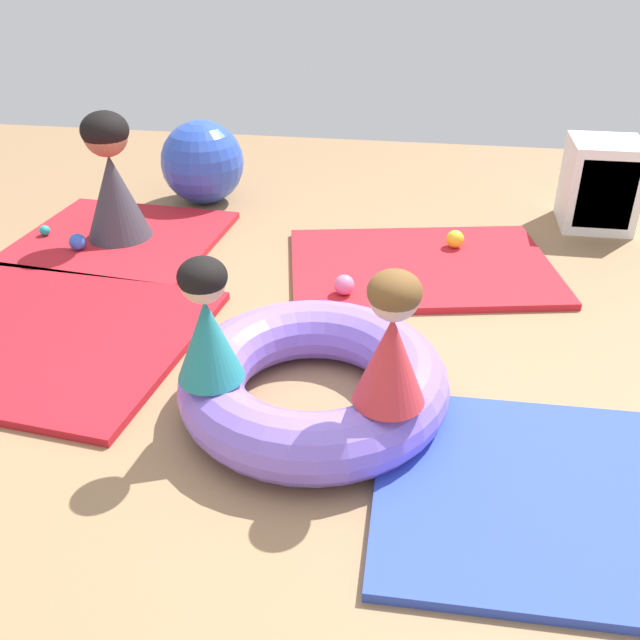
{
  "coord_description": "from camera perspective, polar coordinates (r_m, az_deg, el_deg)",
  "views": [
    {
      "loc": [
        0.39,
        -2.33,
        1.8
      ],
      "look_at": [
        -0.0,
        0.18,
        0.31
      ],
      "focal_mm": 39.37,
      "sensor_mm": 36.0,
      "label": 1
    }
  ],
  "objects": [
    {
      "name": "ground_plane",
      "position": [
        2.97,
        -0.47,
        -6.98
      ],
      "size": [
        8.0,
        8.0,
        0.0
      ],
      "primitive_type": "plane",
      "color": "#93704C"
    },
    {
      "name": "gym_mat_center_rear",
      "position": [
        3.69,
        -22.47,
        -1.09
      ],
      "size": [
        1.7,
        1.43,
        0.04
      ],
      "primitive_type": "cube",
      "rotation": [
        0.0,
        0.0,
        -0.11
      ],
      "color": "#B21923",
      "rests_on": "ground"
    },
    {
      "name": "gym_mat_near_right",
      "position": [
        2.68,
        19.33,
        -13.45
      ],
      "size": [
        1.35,
        1.05,
        0.04
      ],
      "primitive_type": "cube",
      "rotation": [
        0.0,
        0.0,
        0.01
      ],
      "color": "#2D47B7",
      "rests_on": "ground"
    },
    {
      "name": "gym_mat_front",
      "position": [
        4.12,
        8.23,
        4.34
      ],
      "size": [
        1.68,
        1.34,
        0.04
      ],
      "primitive_type": "cube",
      "rotation": [
        0.0,
        0.0,
        0.2
      ],
      "color": "red",
      "rests_on": "ground"
    },
    {
      "name": "gym_mat_far_right",
      "position": [
        4.61,
        -15.84,
        6.36
      ],
      "size": [
        1.26,
        1.18,
        0.04
      ],
      "primitive_type": "cube",
      "rotation": [
        0.0,
        0.0,
        -0.07
      ],
      "color": "red",
      "rests_on": "ground"
    },
    {
      "name": "inflatable_cushion",
      "position": [
        2.88,
        -0.62,
        -5.03
      ],
      "size": [
        1.11,
        1.11,
        0.27
      ],
      "primitive_type": "torus",
      "color": "#8466E0",
      "rests_on": "ground"
    },
    {
      "name": "child_in_teal",
      "position": [
        2.57,
        -9.21,
        -0.15
      ],
      "size": [
        0.27,
        0.27,
        0.49
      ],
      "rotation": [
        0.0,
        0.0,
        6.23
      ],
      "color": "teal",
      "rests_on": "inflatable_cushion"
    },
    {
      "name": "child_in_red",
      "position": [
        2.42,
        5.85,
        -1.71
      ],
      "size": [
        0.37,
        0.37,
        0.52
      ],
      "rotation": [
        0.0,
        0.0,
        5.71
      ],
      "color": "red",
      "rests_on": "inflatable_cushion"
    },
    {
      "name": "adult_seated",
      "position": [
        4.47,
        -16.55,
        11.0
      ],
      "size": [
        0.53,
        0.53,
        0.77
      ],
      "rotation": [
        0.0,
        0.0,
        4.23
      ],
      "color": "#383842",
      "rests_on": "gym_mat_far_right"
    },
    {
      "name": "play_ball_teal",
      "position": [
        4.75,
        -21.47,
        6.79
      ],
      "size": [
        0.07,
        0.07,
        0.07
      ],
      "primitive_type": "sphere",
      "color": "teal",
      "rests_on": "gym_mat_far_right"
    },
    {
      "name": "play_ball_blue",
      "position": [
        4.47,
        -19.11,
        6.03
      ],
      "size": [
        0.1,
        0.1,
        0.1
      ],
      "primitive_type": "sphere",
      "color": "blue",
      "rests_on": "gym_mat_far_right"
    },
    {
      "name": "play_ball_pink",
      "position": [
        3.71,
        1.98,
        2.87
      ],
      "size": [
        0.11,
        0.11,
        0.11
      ],
      "primitive_type": "sphere",
      "color": "pink",
      "rests_on": "gym_mat_front"
    },
    {
      "name": "play_ball_yellow",
      "position": [
        4.33,
        10.92,
        6.48
      ],
      "size": [
        0.11,
        0.11,
        0.11
      ],
      "primitive_type": "sphere",
      "color": "yellow",
      "rests_on": "gym_mat_front"
    },
    {
      "name": "exercise_ball_large",
      "position": [
        5.08,
        -9.53,
        12.52
      ],
      "size": [
        0.58,
        0.58,
        0.58
      ],
      "primitive_type": "sphere",
      "color": "blue",
      "rests_on": "ground"
    },
    {
      "name": "storage_cube",
      "position": [
        4.93,
        21.85,
        10.14
      ],
      "size": [
        0.44,
        0.44,
        0.56
      ],
      "color": "white",
      "rests_on": "ground"
    }
  ]
}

